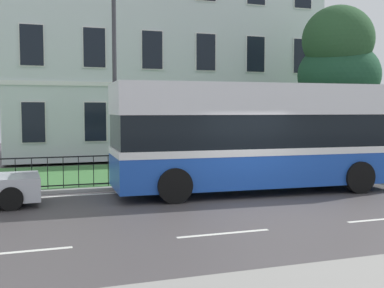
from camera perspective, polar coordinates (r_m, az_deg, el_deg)
ground_plane at (r=13.49m, az=6.66°, el=-6.74°), size 60.00×56.00×0.18m
georgian_townhouse at (r=27.88m, az=-4.34°, el=12.24°), size 16.39×9.17×12.65m
iron_verge_railing at (r=16.75m, az=5.81°, el=-2.42°), size 15.58×0.04×0.97m
evergreen_tree at (r=22.45m, az=16.45°, el=4.45°), size 5.42×5.42×7.17m
single_decker_bus at (r=14.86m, az=7.64°, el=0.98°), size 8.84×2.86×3.27m
street_lamp_post at (r=15.86m, az=-9.16°, el=10.27°), size 0.36×0.24×7.23m
litter_bin at (r=16.48m, az=0.36°, el=-2.20°), size 0.46×0.46×1.17m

